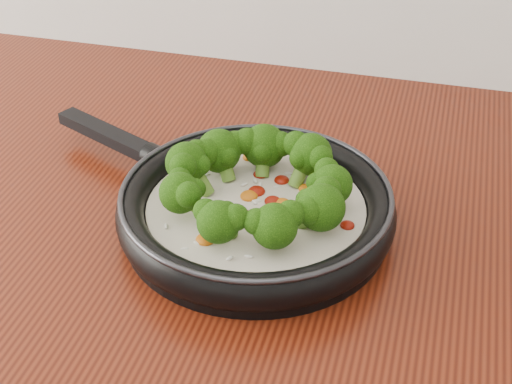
# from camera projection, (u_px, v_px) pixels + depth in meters

# --- Properties ---
(skillet) EXTENTS (0.50, 0.41, 0.09)m
(skillet) POSITION_uv_depth(u_px,v_px,m) (255.00, 203.00, 0.83)
(skillet) COLOR black
(skillet) RESTS_ON counter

